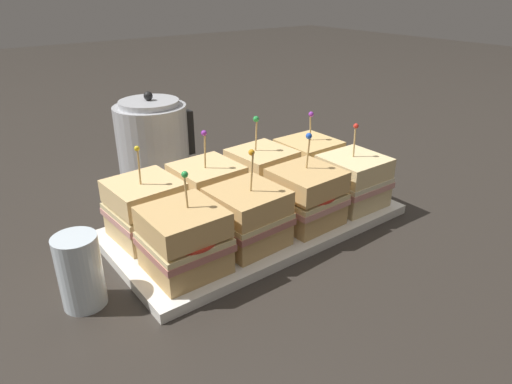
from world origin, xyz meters
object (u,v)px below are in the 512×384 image
Objects in this scene: sandwich_front_center_right at (306,197)px; sandwich_back_center_left at (207,191)px; sandwich_back_center_right at (262,174)px; drinking_glass at (80,271)px; sandwich_back_far_right at (308,162)px; sandwich_back_far_left at (146,209)px; serving_platter at (256,222)px; kettle_steel at (153,142)px; sandwich_front_far_right at (353,180)px; sandwich_front_far_left at (184,240)px; sandwich_front_center_left at (248,217)px.

sandwich_front_center_right is 0.97× the size of sandwich_back_center_left.
sandwich_back_center_right is 0.42m from drinking_glass.
sandwich_back_far_left is at bearing 179.33° from sandwich_back_far_right.
drinking_glass is at bearing -166.55° from sandwich_back_center_right.
drinking_glass reaches higher than serving_platter.
drinking_glass is (-0.34, -0.03, 0.05)m from serving_platter.
drinking_glass is (-0.29, -0.36, -0.04)m from kettle_steel.
sandwich_back_far_right reaches higher than drinking_glass.
sandwich_back_center_left is 0.13m from sandwich_back_center_right.
sandwich_front_center_right reaches higher than sandwich_front_far_right.
serving_platter is 3.36× the size of sandwich_front_far_left.
sandwich_front_center_right is at bearing -45.62° from serving_platter.
kettle_steel is (0.14, 0.39, 0.02)m from sandwich_front_far_left.
serving_platter is at bearing 161.09° from sandwich_front_far_right.
sandwich_front_far_left is 0.93× the size of sandwich_back_center_right.
sandwich_front_far_right is 0.46m from kettle_steel.
sandwich_front_far_right is at bearing 0.10° from sandwich_front_far_left.
sandwich_back_far_left is at bearing 179.23° from sandwich_back_center_left.
sandwich_front_center_left is at bearing 179.01° from sandwich_front_far_right.
kettle_steel is 1.86× the size of drinking_glass.
sandwich_front_far_right is 0.80× the size of kettle_steel.
sandwich_front_center_left is 0.18m from sandwich_back_center_right.
sandwich_front_center_right is at bearing -27.22° from sandwich_back_far_left.
sandwich_back_far_left is at bearing 179.96° from sandwich_back_center_right.
kettle_steel reaches higher than sandwich_front_far_left.
sandwich_front_center_left is 1.53× the size of drinking_glass.
sandwich_back_far_left reaches higher than sandwich_front_far_left.
serving_platter is 0.11m from sandwich_front_center_right.
drinking_glass is (-0.15, -0.10, -0.01)m from sandwich_back_far_left.
sandwich_back_center_left is 0.84× the size of kettle_steel.
sandwich_back_center_right is 1.55× the size of drinking_glass.
sandwich_front_center_left is 0.39m from kettle_steel.
sandwich_front_center_left is 0.28m from drinking_glass.
sandwich_back_far_right is at bearing -0.67° from sandwich_back_far_left.
sandwich_back_far_left is at bearing 33.32° from drinking_glass.
serving_platter is 3.16× the size of sandwich_front_center_left.
sandwich_front_far_left is 0.93× the size of sandwich_back_center_left.
sandwich_front_center_right is at bearing -179.83° from sandwich_front_far_right.
sandwich_front_far_right reaches higher than drinking_glass.
kettle_steel reaches higher than serving_platter.
sandwich_back_center_left is 0.29m from drinking_glass.
sandwich_front_far_left is at bearing -13.37° from drinking_glass.
sandwich_front_center_right is 1.05× the size of sandwich_back_far_right.
sandwich_back_center_left is at bearing -179.36° from sandwich_back_center_right.
drinking_glass is (-0.53, 0.03, -0.01)m from sandwich_front_far_right.
serving_platter is at bearing -18.88° from sandwich_back_far_left.
serving_platter is at bearing 19.39° from sandwich_front_far_left.
serving_platter is 3.27× the size of sandwich_front_far_right.
sandwich_front_center_right is at bearing -4.98° from drinking_glass.
sandwich_back_far_left reaches higher than sandwich_front_far_right.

